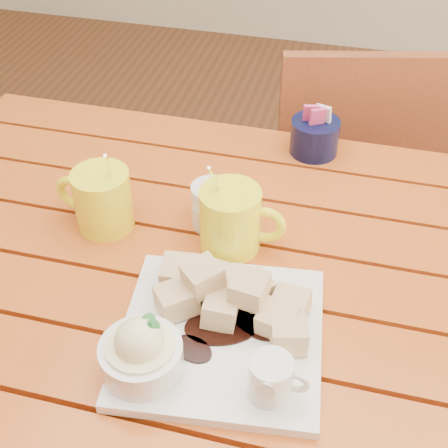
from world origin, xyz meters
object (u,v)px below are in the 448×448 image
(dessert_plate, at_px, (206,332))
(coffee_mug_right, at_px, (232,219))
(table, at_px, (227,312))
(coffee_mug_left, at_px, (101,199))
(chair_far, at_px, (354,181))

(dessert_plate, bearing_deg, coffee_mug_right, 94.54)
(table, height_order, coffee_mug_left, coffee_mug_left)
(coffee_mug_left, distance_m, chair_far, 0.77)
(dessert_plate, relative_size, coffee_mug_left, 1.93)
(table, relative_size, coffee_mug_left, 7.85)
(dessert_plate, distance_m, coffee_mug_right, 0.20)
(coffee_mug_left, bearing_deg, table, -5.32)
(dessert_plate, distance_m, chair_far, 0.85)
(dessert_plate, bearing_deg, chair_far, 78.87)
(table, bearing_deg, coffee_mug_right, 95.02)
(coffee_mug_left, distance_m, coffee_mug_right, 0.21)
(chair_far, bearing_deg, coffee_mug_left, 42.63)
(dessert_plate, bearing_deg, coffee_mug_left, 138.87)
(table, bearing_deg, dessert_plate, -85.60)
(chair_far, bearing_deg, table, 61.09)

